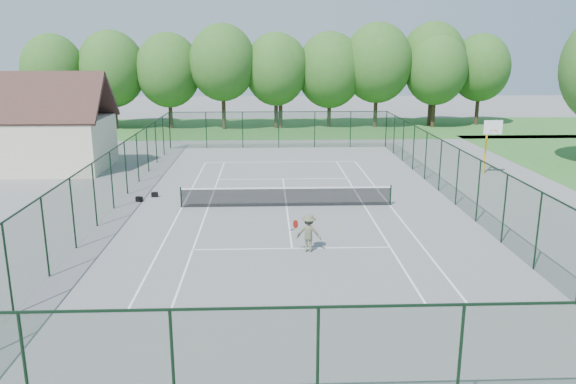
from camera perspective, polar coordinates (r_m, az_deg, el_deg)
name	(u,v)px	position (r m, az deg, el deg)	size (l,w,h in m)	color
ground	(287,206)	(29.54, -0.15, -1.48)	(140.00, 140.00, 0.00)	gray
grass_far	(276,128)	(58.96, -1.21, 6.53)	(80.00, 16.00, 0.01)	#38762E
court_lines	(287,206)	(29.54, -0.15, -1.47)	(11.05, 23.85, 0.01)	white
tennis_net	(287,196)	(29.39, -0.15, -0.40)	(11.08, 0.08, 1.10)	black
fence_enclosure	(287,178)	(29.15, -0.15, 1.47)	(18.05, 36.05, 3.02)	#1A3B22
utility_building	(44,124)	(41.51, -23.50, 6.35)	(8.60, 6.27, 6.63)	beige
tree_line_far	(276,69)	(58.44, -1.24, 12.36)	(39.40, 6.40, 9.70)	#3B291B
basketball_goal	(490,136)	(38.66, 19.82, 5.36)	(1.20, 1.43, 3.65)	#F2B507
sports_bag_a	(139,199)	(31.48, -14.88, -0.71)	(0.35, 0.21, 0.28)	black
sports_bag_b	(155,195)	(32.27, -13.39, -0.25)	(0.35, 0.21, 0.27)	black
tennis_player	(309,233)	(22.92, 2.11, -4.17)	(2.06, 0.94, 1.57)	#595E44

